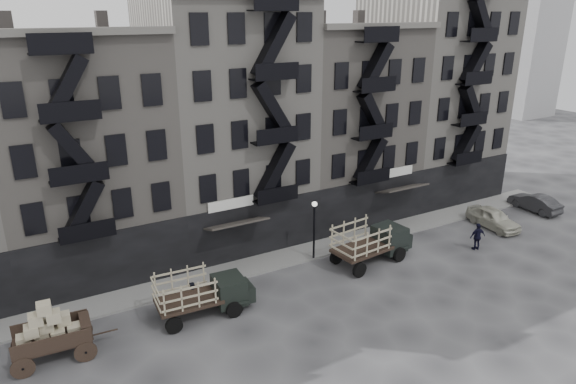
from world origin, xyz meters
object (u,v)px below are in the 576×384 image
wagon (47,326)px  policeman (477,237)px  car_east (493,218)px  pedestrian_mid (192,295)px  stake_truck_east (371,239)px  car_far (535,203)px  stake_truck_west (202,290)px

wagon → policeman: (27.88, -1.82, -0.85)m
car_east → pedestrian_mid: pedestrian_mid is taller
policeman → car_east: bearing=-140.2°
wagon → stake_truck_east: size_ratio=0.64×
wagon → car_far: 38.22m
stake_truck_east → policeman: bearing=-22.2°
policeman → stake_truck_east: bearing=-2.9°
stake_truck_west → car_east: (24.33, 0.32, -0.78)m
stake_truck_west → stake_truck_east: 12.25m
wagon → pedestrian_mid: 7.75m
policeman → wagon: bearing=9.5°
pedestrian_mid → policeman: size_ratio=0.78×
stake_truck_west → stake_truck_east: bearing=5.4°
policeman → pedestrian_mid: bearing=5.2°
stake_truck_east → car_far: size_ratio=1.39×
wagon → car_far: size_ratio=0.89×
stake_truck_east → policeman: stake_truck_east is taller
car_east → wagon: bearing=-175.2°
car_east → car_far: size_ratio=1.03×
stake_truck_west → car_far: bearing=5.3°
pedestrian_mid → policeman: 20.47m
stake_truck_west → policeman: size_ratio=2.76×
wagon → policeman: wagon is taller
wagon → stake_truck_west: 7.84m
wagon → car_east: wagon is taller
pedestrian_mid → stake_truck_west: bearing=63.7°
stake_truck_west → pedestrian_mid: (-0.23, 1.04, -0.77)m
car_east → policeman: bearing=-149.2°
stake_truck_west → policeman: stake_truck_west is taller
stake_truck_east → car_far: bearing=-4.3°
pedestrian_mid → car_far: bearing=141.1°
stake_truck_west → policeman: 20.13m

